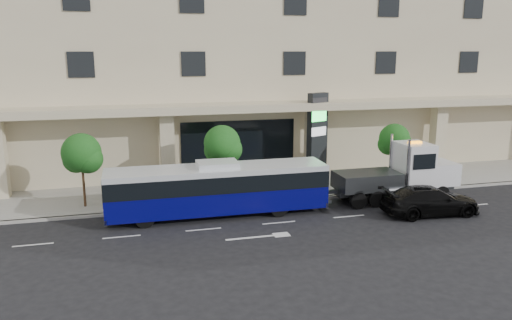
{
  "coord_description": "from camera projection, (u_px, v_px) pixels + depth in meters",
  "views": [
    {
      "loc": [
        -7.51,
        -25.26,
        8.85
      ],
      "look_at": [
        -0.32,
        2.0,
        2.66
      ],
      "focal_mm": 35.0,
      "sensor_mm": 36.0,
      "label": 1
    }
  ],
  "objects": [
    {
      "name": "tree_mid",
      "position": [
        223.0,
        146.0,
        29.82
      ],
      "size": [
        2.28,
        2.2,
        4.38
      ],
      "color": "#422B19",
      "rests_on": "sidewalk"
    },
    {
      "name": "tree_left",
      "position": [
        82.0,
        156.0,
        27.86
      ],
      "size": [
        2.27,
        2.2,
        4.22
      ],
      "color": "#422B19",
      "rests_on": "sidewalk"
    },
    {
      "name": "city_bus",
      "position": [
        218.0,
        188.0,
        27.1
      ],
      "size": [
        11.97,
        2.63,
        3.03
      ],
      "rotation": [
        0.0,
        0.0,
        -0.01
      ],
      "color": "black",
      "rests_on": "ground"
    },
    {
      "name": "convention_center",
      "position": [
        217.0,
        36.0,
        40.05
      ],
      "size": [
        60.0,
        17.6,
        20.0
      ],
      "color": "#C3B392",
      "rests_on": "ground"
    },
    {
      "name": "signage_pylon",
      "position": [
        317.0,
        136.0,
        33.98
      ],
      "size": [
        1.56,
        1.06,
        5.94
      ],
      "rotation": [
        0.0,
        0.0,
        0.39
      ],
      "color": "black",
      "rests_on": "sidewalk"
    },
    {
      "name": "black_sedan",
      "position": [
        430.0,
        201.0,
        27.41
      ],
      "size": [
        5.55,
        2.53,
        1.58
      ],
      "primitive_type": "imported",
      "rotation": [
        0.0,
        0.0,
        1.51
      ],
      "color": "black",
      "rests_on": "ground"
    },
    {
      "name": "tree_right",
      "position": [
        395.0,
        141.0,
        32.73
      ],
      "size": [
        2.1,
        2.0,
        4.04
      ],
      "color": "#422B19",
      "rests_on": "sidewalk"
    },
    {
      "name": "curb",
      "position": [
        261.0,
        202.0,
        29.5
      ],
      "size": [
        120.0,
        0.3,
        0.15
      ],
      "primitive_type": "cube",
      "color": "gray",
      "rests_on": "ground"
    },
    {
      "name": "sidewalk",
      "position": [
        249.0,
        189.0,
        32.33
      ],
      "size": [
        120.0,
        6.0,
        0.15
      ],
      "primitive_type": "cube",
      "color": "gray",
      "rests_on": "ground"
    },
    {
      "name": "ground",
      "position": [
        271.0,
        214.0,
        27.62
      ],
      "size": [
        120.0,
        120.0,
        0.0
      ],
      "primitive_type": "plane",
      "color": "black",
      "rests_on": "ground"
    },
    {
      "name": "tow_truck",
      "position": [
        401.0,
        174.0,
        29.89
      ],
      "size": [
        8.57,
        2.22,
        3.91
      ],
      "rotation": [
        0.0,
        0.0,
        0.0
      ],
      "color": "#2D3033",
      "rests_on": "ground"
    }
  ]
}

